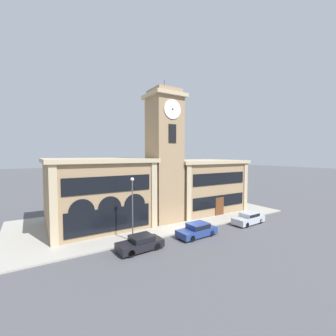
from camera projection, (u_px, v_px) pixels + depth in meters
ground_plane at (187, 232)px, 24.84m from camera, size 300.00×300.00×0.00m
sidewalk_kerb at (155, 216)px, 31.22m from camera, size 35.28×15.04×0.15m
clock_tower at (164, 156)px, 28.57m from camera, size 4.39×4.39×17.93m
town_hall_left_wing at (97, 192)px, 27.38m from camera, size 11.82×10.62×8.17m
town_hall_right_wing at (197, 184)px, 35.60m from camera, size 12.20×10.62×7.78m
parked_car_near at (141, 243)px, 20.19m from camera, size 4.21×2.10×1.33m
parked_car_mid at (197, 230)px, 23.62m from camera, size 4.48×2.11×1.40m
parked_car_far at (249, 218)px, 27.93m from camera, size 4.55×2.01×1.41m
street_lamp at (132, 200)px, 21.70m from camera, size 0.36×0.36×6.26m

